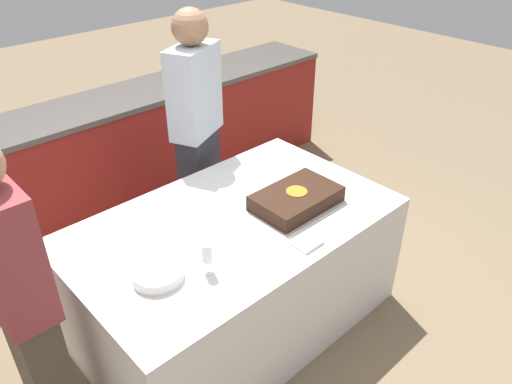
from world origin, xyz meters
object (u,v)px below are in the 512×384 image
(person_seated_left, at_px, (24,311))
(person_cutting_cake, at_px, (197,133))
(wine_glass, at_px, (207,254))
(cake, at_px, (296,199))
(plate_stack, at_px, (157,274))

(person_seated_left, bearing_deg, person_cutting_cake, -62.38)
(wine_glass, distance_m, person_cutting_cake, 1.23)
(person_cutting_cake, bearing_deg, cake, 65.33)
(plate_stack, relative_size, person_seated_left, 0.15)
(plate_stack, xyz_separation_m, person_seated_left, (-0.55, 0.12, 0.05))
(cake, bearing_deg, plate_stack, 178.83)
(wine_glass, bearing_deg, cake, 8.36)
(plate_stack, distance_m, person_cutting_cake, 1.27)
(cake, distance_m, wine_glass, 0.72)
(plate_stack, bearing_deg, person_cutting_cake, 44.33)
(cake, relative_size, plate_stack, 2.17)
(person_cutting_cake, xyz_separation_m, person_seated_left, (-1.46, -0.76, -0.06))
(cake, bearing_deg, person_seated_left, 174.39)
(plate_stack, relative_size, wine_glass, 1.46)
(plate_stack, bearing_deg, cake, -1.17)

